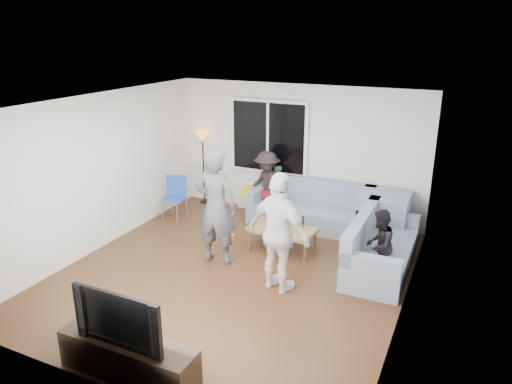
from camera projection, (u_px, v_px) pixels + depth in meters
The scene contains 30 objects.
floor at pixel (234, 274), 7.34m from camera, with size 5.00×5.50×0.04m, color #56351C.
ceiling at pixel (231, 102), 6.49m from camera, with size 5.00×5.50×0.04m, color white.
wall_back at pixel (298, 151), 9.29m from camera, with size 5.00×0.04×2.60m, color silver.
wall_front at pixel (97, 279), 4.54m from camera, with size 5.00×0.04×2.60m, color silver.
wall_left at pixel (98, 173), 7.92m from camera, with size 0.04×5.50×2.60m, color silver.
wall_right at pixel (412, 221), 5.90m from camera, with size 0.04×5.50×2.60m, color silver.
window_frame at pixel (269, 137), 9.38m from camera, with size 1.62×0.06×1.47m, color white.
window_glass at pixel (268, 137), 9.35m from camera, with size 1.50×0.02×1.35m, color black.
window_mullion at pixel (268, 137), 9.34m from camera, with size 0.05×0.03×1.35m, color white.
radiator at pixel (267, 197), 9.75m from camera, with size 1.30×0.12×0.62m, color silver.
potted_plant at pixel (277, 175), 9.47m from camera, with size 0.22×0.18×0.40m, color #356E2C.
vase at pixel (264, 179), 9.62m from camera, with size 0.15×0.15×0.15m, color silver.
sofa_back_section at pixel (310, 205), 8.97m from camera, with size 2.30×0.85×0.85m, color slate, non-canonical shape.
sofa_right_section at pixel (383, 244), 7.35m from camera, with size 0.85×2.00×0.85m, color slate, non-canonical shape.
sofa_corner at pixel (383, 216), 8.42m from camera, with size 0.85×0.85×0.85m, color slate.
cushion_yellow at pixel (252, 192), 9.40m from camera, with size 0.38×0.32×0.14m, color gold.
cushion_red at pixel (270, 193), 9.33m from camera, with size 0.36×0.30×0.13m, color maroon.
coffee_table at pixel (282, 239), 8.05m from camera, with size 1.10×0.60×0.40m, color #936E47.
pitcher at pixel (285, 222), 8.02m from camera, with size 0.17×0.17×0.17m, color maroon.
side_chair at pixel (174, 199), 9.25m from camera, with size 0.40×0.40×0.86m, color #24499C, non-canonical shape.
floor_lamp at pixel (203, 168), 10.10m from camera, with size 0.32×0.32×1.56m, color orange, non-canonical shape.
player_left at pixel (216, 207), 7.43m from camera, with size 0.68×0.45×1.87m, color #48484D.
player_right at pixel (279, 233), 6.61m from camera, with size 1.02×0.43×1.75m, color silver.
spectator_right at pixel (379, 245), 7.03m from camera, with size 0.53×0.41×1.09m, color black.
spectator_back at pixel (267, 185), 9.27m from camera, with size 0.88×0.51×1.36m, color black.
tv_console at pixel (129, 358), 5.11m from camera, with size 1.60×0.40×0.44m, color #322619.
television at pixel (124, 315), 4.93m from camera, with size 1.08×0.14×0.62m, color black.
bottle_b at pixel (273, 222), 7.94m from camera, with size 0.08×0.08×0.22m, color #1F8F1A.
bottle_e at pixel (302, 223), 7.91m from camera, with size 0.07×0.07×0.23m, color black.
bottle_a at pixel (268, 216), 8.19m from camera, with size 0.07×0.07×0.23m, color #BF460B.
Camera 1 is at (3.08, -5.78, 3.56)m, focal length 33.42 mm.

